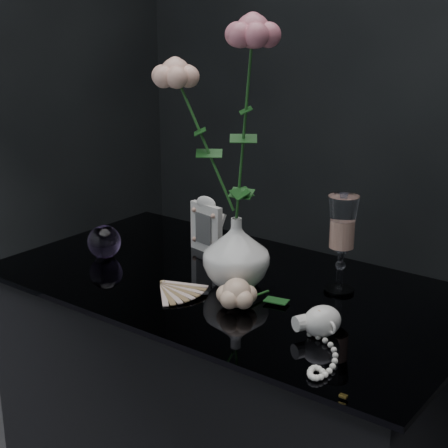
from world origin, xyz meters
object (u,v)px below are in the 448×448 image
Objects in this scene: picture_frame at (206,224)px; pearl_jar at (322,320)px; vase at (236,252)px; paperweight at (104,242)px; loose_rose at (237,293)px; wine_glass at (341,245)px.

picture_frame is 0.51m from pearl_jar.
pearl_jar is at bearing -20.43° from vase.
picture_frame reaches higher than paperweight.
vase reaches higher than loose_rose.
vase is 0.29m from pearl_jar.
vase is at bearing -173.89° from pearl_jar.
wine_glass is 1.15× the size of loose_rose.
paperweight is at bearing -122.32° from picture_frame.
wine_glass is 0.38m from picture_frame.
loose_rose is 0.85× the size of pearl_jar.
pearl_jar is (0.45, -0.23, -0.04)m from picture_frame.
vase is at bearing 145.08° from loose_rose.
picture_frame is (-0.18, 0.13, -0.00)m from vase.
vase is 0.83× the size of loose_rose.
vase is at bearing -152.47° from wine_glass.
picture_frame is 0.67× the size of pearl_jar.
picture_frame is at bearing 175.96° from wine_glass.
pearl_jar is (0.62, -0.05, -0.01)m from paperweight.
pearl_jar is (0.27, -0.10, -0.04)m from vase.
paperweight is (-0.35, -0.05, -0.04)m from vase.
paperweight is at bearing -164.28° from wine_glass.
vase is 0.36m from paperweight.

